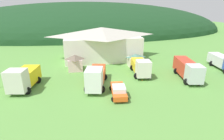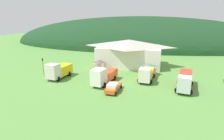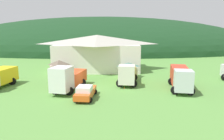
# 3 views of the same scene
# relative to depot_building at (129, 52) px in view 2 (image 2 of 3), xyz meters

# --- Properties ---
(ground_plane) EXTENTS (200.00, 200.00, 0.00)m
(ground_plane) POSITION_rel_depot_building_xyz_m (-0.51, -15.13, -3.72)
(ground_plane) COLOR #5B9342
(forested_hill_backdrop) EXTENTS (131.81, 60.00, 26.85)m
(forested_hill_backdrop) POSITION_rel_depot_building_xyz_m (-0.51, 45.95, -3.72)
(forested_hill_backdrop) COLOR #193D1E
(forested_hill_backdrop) RESTS_ON ground
(depot_building) EXTENTS (18.00, 11.40, 7.21)m
(depot_building) POSITION_rel_depot_building_xyz_m (0.00, 0.00, 0.00)
(depot_building) COLOR white
(depot_building) RESTS_ON ground
(play_shed_cream) EXTENTS (3.15, 2.42, 2.60)m
(play_shed_cream) POSITION_rel_depot_building_xyz_m (5.90, -7.41, -2.38)
(play_shed_cream) COLOR beige
(play_shed_cream) RESTS_ON ground
(play_shed_pink) EXTENTS (2.87, 2.77, 3.07)m
(play_shed_pink) POSITION_rel_depot_building_xyz_m (-6.21, -7.64, -2.13)
(play_shed_pink) COLOR beige
(play_shed_pink) RESTS_ON ground
(flatbed_truck_yellow) EXTENTS (4.05, 6.89, 3.64)m
(flatbed_truck_yellow) POSITION_rel_depot_building_xyz_m (-13.74, -14.63, -1.89)
(flatbed_truck_yellow) COLOR silver
(flatbed_truck_yellow) RESTS_ON ground
(heavy_rig_white) EXTENTS (4.08, 8.21, 3.63)m
(heavy_rig_white) POSITION_rel_depot_building_xyz_m (-3.12, -16.07, -1.94)
(heavy_rig_white) COLOR white
(heavy_rig_white) RESTS_ON ground
(heavy_rig_striped) EXTENTS (3.67, 7.37, 3.23)m
(heavy_rig_striped) POSITION_rel_depot_building_xyz_m (5.30, -12.36, -2.12)
(heavy_rig_striped) COLOR silver
(heavy_rig_striped) RESTS_ON ground
(tow_truck_silver) EXTENTS (3.95, 8.32, 3.23)m
(tow_truck_silver) POSITION_rel_depot_building_xyz_m (12.49, -15.51, -1.94)
(tow_truck_silver) COLOR silver
(tow_truck_silver) RESTS_ON ground
(service_pickup_orange) EXTENTS (2.64, 5.16, 1.66)m
(service_pickup_orange) POSITION_rel_depot_building_xyz_m (-0.38, -19.43, -2.89)
(service_pickup_orange) COLOR #E7591E
(service_pickup_orange) RESTS_ON ground
(traffic_light_west) EXTENTS (0.20, 0.32, 4.12)m
(traffic_light_west) POSITION_rel_depot_building_xyz_m (-17.96, -13.69, -1.18)
(traffic_light_west) COLOR #4C4C51
(traffic_light_west) RESTS_ON ground
(traffic_cone_near_pickup) EXTENTS (0.36, 0.36, 0.56)m
(traffic_cone_near_pickup) POSITION_rel_depot_building_xyz_m (4.68, -14.99, -3.72)
(traffic_cone_near_pickup) COLOR orange
(traffic_cone_near_pickup) RESTS_ON ground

